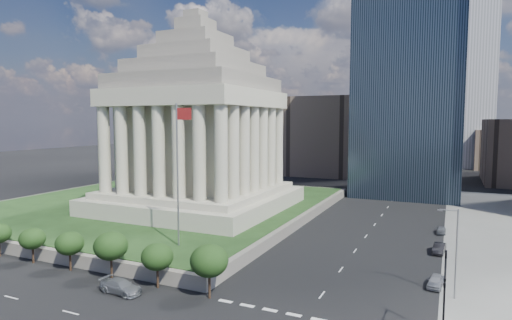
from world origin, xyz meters
The scene contains 14 objects.
ground centered at (0.00, 100.00, 0.00)m, with size 500.00×500.00×0.00m, color black.
plaza_terrace centered at (-45.00, 50.00, 0.90)m, with size 66.00×70.00×1.80m, color #5E5951.
plaza_lawn centered at (-45.00, 50.00, 1.85)m, with size 64.00×68.00×0.10m, color #1C3515.
war_memorial centered at (-34.00, 48.00, 21.40)m, with size 34.00×34.00×39.00m, color #AFAA93, non-canonical shape.
flagpole centered at (-21.83, 24.00, 13.11)m, with size 2.52×0.24×20.00m.
tree_row centered at (-35.50, 14.00, 3.00)m, with size 53.00×4.00×6.00m, color black, non-canonical shape.
midrise_glass centered at (2.00, 95.00, 30.00)m, with size 26.00×26.00×60.00m, color black.
building_filler_nw centered at (-30.00, 130.00, 14.00)m, with size 24.00×30.00×28.00m, color brown.
traffic_signal_ne centered at (12.50, 13.70, 5.25)m, with size 0.30×5.74×8.00m.
street_lamp_north centered at (13.33, 25.00, 5.66)m, with size 2.13×0.22×10.00m.
suv_grey centered at (-20.83, 11.00, 0.77)m, with size 5.29×2.15×1.53m, color slate.
parked_sedan_near centered at (11.50, 27.84, 0.69)m, with size 1.63×4.04×1.38m, color #92949A.
parked_sedan_mid centered at (11.50, 42.00, 0.72)m, with size 1.53×4.37×1.44m, color black.
parked_sedan_far centered at (11.50, 54.21, 0.63)m, with size 1.50×3.72×1.27m, color slate.
Camera 1 is at (12.57, -25.16, 19.39)m, focal length 30.00 mm.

